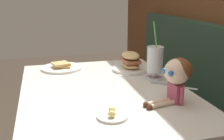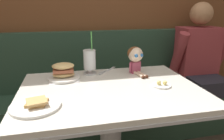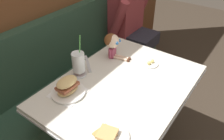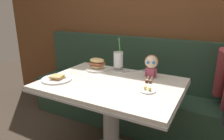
{
  "view_description": "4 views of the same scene",
  "coord_description": "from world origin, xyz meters",
  "px_view_note": "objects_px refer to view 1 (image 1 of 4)",
  "views": [
    {
      "loc": [
        1.25,
        -0.11,
        1.21
      ],
      "look_at": [
        -0.01,
        0.22,
        0.83
      ],
      "focal_mm": 44.09,
      "sensor_mm": 36.0,
      "label": 1
    },
    {
      "loc": [
        -0.25,
        -1.0,
        1.23
      ],
      "look_at": [
        0.03,
        0.25,
        0.83
      ],
      "focal_mm": 33.75,
      "sensor_mm": 36.0,
      "label": 2
    },
    {
      "loc": [
        -1.0,
        -0.45,
        1.71
      ],
      "look_at": [
        -0.03,
        0.25,
        0.85
      ],
      "focal_mm": 36.07,
      "sensor_mm": 36.0,
      "label": 3
    },
    {
      "loc": [
        0.74,
        -1.17,
        1.32
      ],
      "look_at": [
        0.02,
        0.16,
        0.85
      ],
      "focal_mm": 32.73,
      "sensor_mm": 36.0,
      "label": 4
    }
  ],
  "objects_px": {
    "milkshake_glass": "(155,61)",
    "butter_saucer": "(112,115)",
    "seated_doll": "(177,74)",
    "butter_knife": "(166,84)",
    "toast_plate": "(62,67)",
    "sandwich_plate": "(131,63)"
  },
  "relations": [
    {
      "from": "toast_plate",
      "to": "seated_doll",
      "type": "relative_size",
      "value": 1.1
    },
    {
      "from": "toast_plate",
      "to": "seated_doll",
      "type": "bearing_deg",
      "value": 33.1
    },
    {
      "from": "toast_plate",
      "to": "butter_saucer",
      "type": "xyz_separation_m",
      "value": [
        0.74,
        0.13,
        -0.0
      ]
    },
    {
      "from": "milkshake_glass",
      "to": "butter_saucer",
      "type": "distance_m",
      "value": 0.55
    },
    {
      "from": "sandwich_plate",
      "to": "butter_saucer",
      "type": "distance_m",
      "value": 0.66
    },
    {
      "from": "milkshake_glass",
      "to": "toast_plate",
      "type": "bearing_deg",
      "value": -124.39
    },
    {
      "from": "butter_saucer",
      "to": "seated_doll",
      "type": "height_order",
      "value": "seated_doll"
    },
    {
      "from": "toast_plate",
      "to": "butter_knife",
      "type": "relative_size",
      "value": 1.3
    },
    {
      "from": "butter_saucer",
      "to": "sandwich_plate",
      "type": "bearing_deg",
      "value": 155.56
    },
    {
      "from": "sandwich_plate",
      "to": "seated_doll",
      "type": "relative_size",
      "value": 0.97
    },
    {
      "from": "milkshake_glass",
      "to": "seated_doll",
      "type": "distance_m",
      "value": 0.34
    },
    {
      "from": "milkshake_glass",
      "to": "butter_saucer",
      "type": "xyz_separation_m",
      "value": [
        0.41,
        -0.35,
        -0.09
      ]
    },
    {
      "from": "seated_doll",
      "to": "toast_plate",
      "type": "bearing_deg",
      "value": -146.9
    },
    {
      "from": "sandwich_plate",
      "to": "seated_doll",
      "type": "bearing_deg",
      "value": 3.12
    },
    {
      "from": "milkshake_glass",
      "to": "sandwich_plate",
      "type": "bearing_deg",
      "value": -158.39
    },
    {
      "from": "milkshake_glass",
      "to": "sandwich_plate",
      "type": "xyz_separation_m",
      "value": [
        -0.19,
        -0.08,
        -0.05
      ]
    },
    {
      "from": "toast_plate",
      "to": "butter_knife",
      "type": "bearing_deg",
      "value": 47.92
    },
    {
      "from": "milkshake_glass",
      "to": "butter_knife",
      "type": "relative_size",
      "value": 1.63
    },
    {
      "from": "toast_plate",
      "to": "sandwich_plate",
      "type": "xyz_separation_m",
      "value": [
        0.14,
        0.4,
        0.03
      ]
    },
    {
      "from": "toast_plate",
      "to": "butter_saucer",
      "type": "bearing_deg",
      "value": 10.03
    },
    {
      "from": "butter_knife",
      "to": "seated_doll",
      "type": "bearing_deg",
      "value": -15.62
    },
    {
      "from": "milkshake_glass",
      "to": "butter_knife",
      "type": "distance_m",
      "value": 0.15
    }
  ]
}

